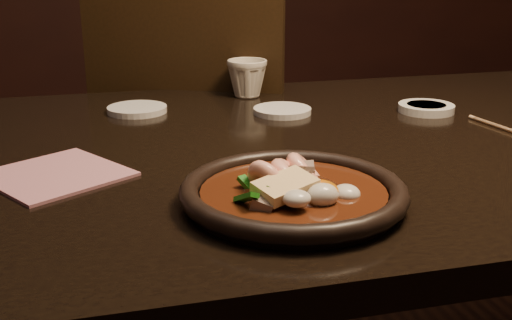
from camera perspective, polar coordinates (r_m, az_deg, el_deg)
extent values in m
cube|color=black|center=(1.11, 12.53, 1.37)|extent=(1.60, 0.90, 0.04)
cube|color=black|center=(1.70, -4.12, -1.32)|extent=(0.62, 0.62, 0.04)
cylinder|color=black|center=(1.93, 2.87, -6.76)|extent=(0.04, 0.04, 0.45)
cylinder|color=black|center=(1.60, 1.08, -12.37)|extent=(0.04, 0.04, 0.45)
cylinder|color=black|center=(2.01, -7.86, -5.90)|extent=(0.04, 0.04, 0.45)
cylinder|color=black|center=(1.69, -11.79, -10.97)|extent=(0.04, 0.04, 0.45)
cube|color=black|center=(1.43, -6.42, 5.91)|extent=(0.41, 0.22, 0.49)
cylinder|color=black|center=(0.78, 3.32, -3.56)|extent=(0.25, 0.25, 0.01)
torus|color=black|center=(0.77, 3.34, -2.75)|extent=(0.28, 0.28, 0.02)
cylinder|color=#39170A|center=(0.77, 3.34, -3.02)|extent=(0.22, 0.22, 0.01)
ellipsoid|color=#39170A|center=(0.77, 3.34, -3.02)|extent=(0.13, 0.12, 0.04)
torus|color=#FFBAA1|center=(0.78, 3.32, -1.56)|extent=(0.07, 0.07, 0.05)
torus|color=#FFBAA1|center=(0.77, 1.01, -2.08)|extent=(0.06, 0.07, 0.06)
torus|color=#FFBAA1|center=(0.80, 4.46, -1.19)|extent=(0.06, 0.06, 0.05)
cube|color=#7E695C|center=(0.77, 3.69, -1.75)|extent=(0.04, 0.04, 0.03)
cube|color=#7E695C|center=(0.80, 4.35, -1.17)|extent=(0.03, 0.03, 0.03)
cube|color=#7E695C|center=(0.75, 3.42, -2.93)|extent=(0.03, 0.03, 0.03)
cube|color=#7E695C|center=(0.72, 0.64, -4.13)|extent=(0.04, 0.04, 0.03)
cube|color=#7E695C|center=(0.78, 4.04, -1.34)|extent=(0.04, 0.04, 0.03)
cylinder|color=orange|center=(0.74, 5.77, -2.65)|extent=(0.05, 0.05, 0.04)
cylinder|color=orange|center=(0.77, 3.24, -2.69)|extent=(0.05, 0.05, 0.04)
cylinder|color=orange|center=(0.75, 1.83, -2.43)|extent=(0.06, 0.06, 0.03)
cylinder|color=orange|center=(0.77, 1.36, -1.75)|extent=(0.05, 0.04, 0.04)
cylinder|color=orange|center=(0.76, 3.91, -2.43)|extent=(0.02, 0.04, 0.04)
cylinder|color=orange|center=(0.83, 3.50, -0.73)|extent=(0.05, 0.05, 0.03)
cube|color=#1C6613|center=(0.79, 2.32, -1.63)|extent=(0.03, 0.04, 0.02)
cube|color=#1C6613|center=(0.74, 1.16, -3.35)|extent=(0.01, 0.04, 0.03)
cube|color=#1C6613|center=(0.72, 2.33, -3.16)|extent=(0.04, 0.03, 0.02)
cube|color=#1C6613|center=(0.77, -0.50, -2.46)|extent=(0.03, 0.04, 0.02)
cube|color=#1C6613|center=(0.72, -0.87, -3.36)|extent=(0.02, 0.04, 0.03)
ellipsoid|color=beige|center=(0.79, 2.86, -2.03)|extent=(0.04, 0.03, 0.02)
ellipsoid|color=beige|center=(0.73, 5.89, -3.13)|extent=(0.04, 0.03, 0.03)
ellipsoid|color=beige|center=(0.76, 1.76, -2.35)|extent=(0.03, 0.03, 0.02)
ellipsoid|color=beige|center=(0.77, 2.56, -1.68)|extent=(0.03, 0.03, 0.02)
ellipsoid|color=beige|center=(0.71, 3.63, -3.45)|extent=(0.03, 0.03, 0.02)
ellipsoid|color=beige|center=(0.76, 8.02, -3.00)|extent=(0.03, 0.04, 0.02)
cube|color=#F6D393|center=(0.73, 2.61, -2.33)|extent=(0.08, 0.07, 0.03)
cylinder|color=silver|center=(1.26, 14.89, 4.49)|extent=(0.10, 0.10, 0.01)
cylinder|color=silver|center=(1.23, -10.52, 4.45)|extent=(0.11, 0.11, 0.01)
cylinder|color=silver|center=(1.20, 2.35, 4.40)|extent=(0.11, 0.11, 0.01)
imported|color=beige|center=(1.33, -0.80, 7.39)|extent=(0.10, 0.09, 0.08)
cube|color=#AB6975|center=(0.91, -17.38, -1.24)|extent=(0.23, 0.23, 0.00)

